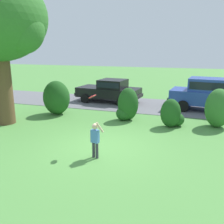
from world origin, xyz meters
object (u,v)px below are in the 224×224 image
Objects in this scene: parked_suv at (211,93)px; child_thrower at (95,138)px; parked_sedan at (110,90)px; frisbee at (92,97)px.

child_thrower is at bearing -116.10° from parked_suv.
parked_sedan is 0.93× the size of parked_suv.
parked_sedan is 8.89m from child_thrower.
child_thrower is 4.58× the size of frisbee.
parked_suv is 3.78× the size of child_thrower.
frisbee is (-4.29, -7.48, 0.90)m from parked_suv.
child_thrower is (2.40, -8.56, -0.13)m from parked_sedan.
parked_sedan is 3.53× the size of child_thrower.
frisbee is at bearing -75.38° from parked_sedan.
frisbee reaches higher than child_thrower.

